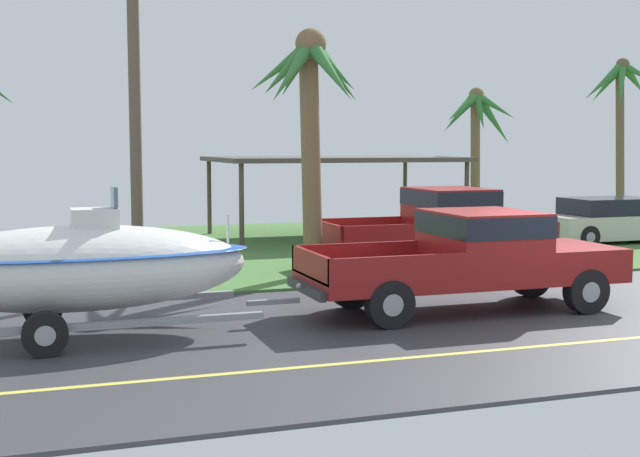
# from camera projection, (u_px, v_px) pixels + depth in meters

# --- Properties ---
(ground) EXTENTS (36.00, 22.00, 0.11)m
(ground) POSITION_uv_depth(u_px,v_px,m) (374.00, 257.00, 22.67)
(ground) COLOR #38383D
(pickup_truck_towing) EXTENTS (5.97, 2.06, 1.79)m
(pickup_truck_towing) POSITION_uv_depth(u_px,v_px,m) (481.00, 254.00, 15.26)
(pickup_truck_towing) COLOR maroon
(pickup_truck_towing) RESTS_ON ground
(boat_on_trailer) EXTENTS (6.44, 2.34, 2.33)m
(boat_on_trailer) POSITION_uv_depth(u_px,v_px,m) (77.00, 267.00, 13.02)
(boat_on_trailer) COLOR gray
(boat_on_trailer) RESTS_ON ground
(parked_pickup_background) EXTENTS (5.85, 2.14, 1.93)m
(parked_pickup_background) POSITION_uv_depth(u_px,v_px,m) (448.00, 224.00, 20.61)
(parked_pickup_background) COLOR maroon
(parked_pickup_background) RESTS_ON ground
(parked_sedan_near) EXTENTS (4.64, 1.95, 1.38)m
(parked_sedan_near) POSITION_uv_depth(u_px,v_px,m) (614.00, 221.00, 25.72)
(parked_sedan_near) COLOR beige
(parked_sedan_near) RESTS_ON ground
(carport_awning) EXTENTS (7.53, 5.01, 2.60)m
(carport_awning) POSITION_uv_depth(u_px,v_px,m) (333.00, 160.00, 26.79)
(carport_awning) COLOR #4C4238
(carport_awning) RESTS_ON ground
(palm_tree_near_left) EXTENTS (3.07, 3.26, 4.91)m
(palm_tree_near_left) POSITION_uv_depth(u_px,v_px,m) (476.00, 122.00, 28.74)
(palm_tree_near_left) COLOR brown
(palm_tree_near_left) RESTS_ON ground
(palm_tree_near_right) EXTENTS (2.69, 2.49, 6.08)m
(palm_tree_near_right) POSITION_uv_depth(u_px,v_px,m) (620.00, 99.00, 30.58)
(palm_tree_near_right) COLOR brown
(palm_tree_near_right) RESTS_ON ground
(palm_tree_mid) EXTENTS (2.81, 3.37, 5.54)m
(palm_tree_mid) POSITION_uv_depth(u_px,v_px,m) (311.00, 97.00, 18.87)
(palm_tree_mid) COLOR brown
(palm_tree_mid) RESTS_ON ground
(utility_pole) EXTENTS (0.24, 1.80, 7.81)m
(utility_pole) POSITION_uv_depth(u_px,v_px,m) (135.00, 90.00, 16.98)
(utility_pole) COLOR brown
(utility_pole) RESTS_ON ground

